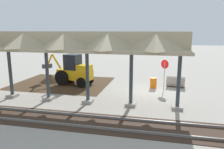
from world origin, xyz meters
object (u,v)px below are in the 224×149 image
(backhoe, at_px, (74,71))
(traffic_barrel, at_px, (153,83))
(stop_sign, at_px, (165,68))
(concrete_pipe, at_px, (176,81))

(backhoe, height_order, traffic_barrel, backhoe)
(stop_sign, height_order, traffic_barrel, stop_sign)
(backhoe, bearing_deg, concrete_pipe, -172.90)
(stop_sign, xyz_separation_m, traffic_barrel, (0.89, -0.27, -1.40))
(backhoe, relative_size, traffic_barrel, 5.80)
(stop_sign, distance_m, traffic_barrel, 1.68)
(stop_sign, height_order, concrete_pipe, stop_sign)
(stop_sign, relative_size, concrete_pipe, 1.53)
(stop_sign, distance_m, backhoe, 8.18)
(traffic_barrel, bearing_deg, backhoe, 2.75)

